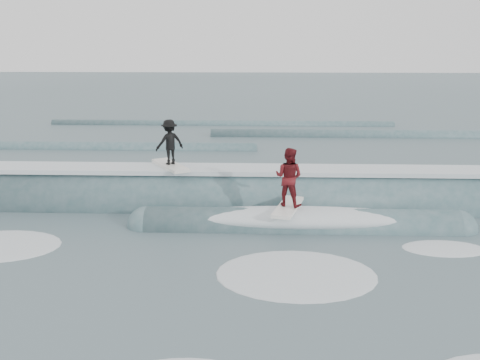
{
  "coord_description": "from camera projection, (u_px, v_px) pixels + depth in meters",
  "views": [
    {
      "loc": [
        0.6,
        -12.05,
        5.28
      ],
      "look_at": [
        0.0,
        3.88,
        1.1
      ],
      "focal_mm": 40.0,
      "sensor_mm": 36.0,
      "label": 1
    }
  ],
  "objects": [
    {
      "name": "surfer_black",
      "position": [
        170.0,
        145.0,
        17.3
      ],
      "size": [
        1.52,
        1.99,
        1.56
      ],
      "color": "white",
      "rests_on": "ground"
    },
    {
      "name": "surfer_red",
      "position": [
        289.0,
        180.0,
        15.19
      ],
      "size": [
        1.04,
        2.07,
        1.79
      ],
      "color": "white",
      "rests_on": "ground"
    },
    {
      "name": "far_swells",
      "position": [
        247.0,
        137.0,
        30.07
      ],
      "size": [
        41.35,
        8.65,
        0.8
      ],
      "color": "#3B5D63",
      "rests_on": "ground"
    },
    {
      "name": "breaking_wave",
      "position": [
        249.0,
        206.0,
        17.4
      ],
      "size": [
        22.04,
        3.97,
        2.38
      ],
      "color": "#3B5D63",
      "rests_on": "ground"
    },
    {
      "name": "ground",
      "position": [
        234.0,
        264.0,
        13.0
      ],
      "size": [
        160.0,
        160.0,
        0.0
      ],
      "primitive_type": "plane",
      "color": "#3B5356",
      "rests_on": "ground"
    },
    {
      "name": "whitewater",
      "position": [
        196.0,
        281.0,
        12.07
      ],
      "size": [
        15.81,
        7.73,
        0.1
      ],
      "color": "white",
      "rests_on": "ground"
    }
  ]
}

